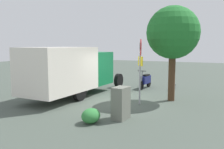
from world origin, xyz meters
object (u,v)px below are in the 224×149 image
motorcycle (145,80)px  stop_sign (140,61)px  utility_cabinet (121,103)px  bike_rack_hoop (174,89)px  street_tree (173,33)px  box_truck_near (71,69)px

motorcycle → stop_sign: 4.58m
utility_cabinet → bike_rack_hoop: utility_cabinet is taller
stop_sign → street_tree: 2.24m
utility_cabinet → motorcycle: bearing=-169.6°
motorcycle → street_tree: street_tree is taller
box_truck_near → utility_cabinet: 4.84m
stop_sign → street_tree: street_tree is taller
stop_sign → utility_cabinet: (2.53, 0.14, -1.42)m
motorcycle → utility_cabinet: utility_cabinet is taller
motorcycle → stop_sign: size_ratio=0.60×
street_tree → bike_rack_hoop: 4.67m
street_tree → motorcycle: bearing=-141.0°
motorcycle → stop_sign: (4.19, 1.09, 1.51)m
box_truck_near → stop_sign: 3.91m
motorcycle → street_tree: size_ratio=0.39×
stop_sign → box_truck_near: bearing=-90.1°
box_truck_near → street_tree: bearing=-72.8°
box_truck_near → utility_cabinet: (2.54, 4.01, -0.91)m
motorcycle → bike_rack_hoop: (-0.44, 1.75, -0.52)m
box_truck_near → street_tree: (-1.39, 5.04, 1.82)m
street_tree → bike_rack_hoop: street_tree is taller
bike_rack_hoop → stop_sign: bearing=-8.0°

